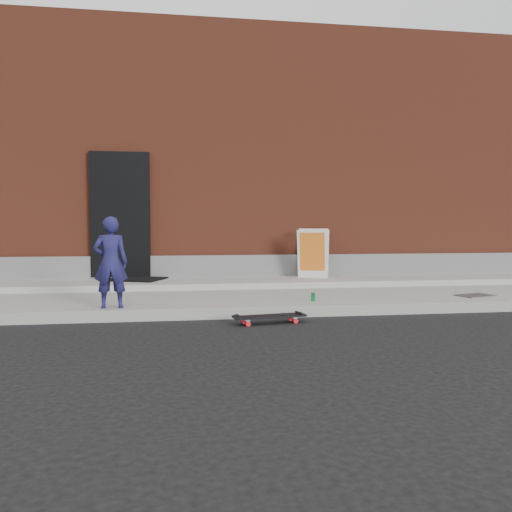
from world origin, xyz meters
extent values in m
plane|color=black|center=(0.00, 0.00, 0.00)|extent=(80.00, 80.00, 0.00)
cube|color=gray|center=(0.00, 1.50, 0.07)|extent=(20.00, 3.00, 0.15)
cube|color=gray|center=(0.00, 2.40, 0.20)|extent=(20.00, 1.20, 0.10)
cube|color=brown|center=(0.00, 7.00, 2.50)|extent=(20.00, 8.00, 5.00)
cube|color=slate|center=(0.00, 2.97, 0.45)|extent=(20.00, 0.10, 0.40)
cube|color=black|center=(-2.60, 2.96, 1.40)|extent=(1.05, 0.12, 2.25)
imported|color=#1B1A49|center=(-2.39, 0.20, 0.73)|extent=(0.45, 0.31, 1.17)
cylinder|color=red|center=(-0.15, -0.21, 0.03)|extent=(0.07, 0.05, 0.06)
cylinder|color=red|center=(-0.12, -0.40, 0.03)|extent=(0.07, 0.05, 0.06)
cylinder|color=red|center=(-0.75, -0.30, 0.03)|extent=(0.07, 0.05, 0.06)
cylinder|color=red|center=(-0.72, -0.49, 0.03)|extent=(0.07, 0.05, 0.06)
cube|color=#B8B8BD|center=(-0.13, -0.30, 0.07)|extent=(0.09, 0.20, 0.02)
cube|color=#B8B8BD|center=(-0.73, -0.40, 0.07)|extent=(0.09, 0.20, 0.02)
cube|color=black|center=(-0.43, -0.35, 0.09)|extent=(0.90, 0.36, 0.02)
cube|color=silver|center=(0.83, 2.41, 0.69)|extent=(0.59, 0.41, 0.87)
cube|color=silver|center=(0.96, 2.79, 0.69)|extent=(0.59, 0.41, 0.87)
cube|color=yellow|center=(0.82, 2.39, 0.64)|extent=(0.48, 0.32, 0.70)
cube|color=silver|center=(0.89, 2.60, 1.12)|extent=(0.52, 0.22, 0.04)
cylinder|color=#1C8E49|center=(0.31, 0.39, 0.21)|extent=(0.08, 0.08, 0.12)
cube|color=black|center=(-2.32, 2.63, 0.26)|extent=(1.13, 1.04, 0.03)
cube|color=#56565B|center=(2.84, 0.54, 0.16)|extent=(0.60, 0.47, 0.02)
camera|label=1|loc=(-1.46, -6.32, 1.20)|focal=35.00mm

